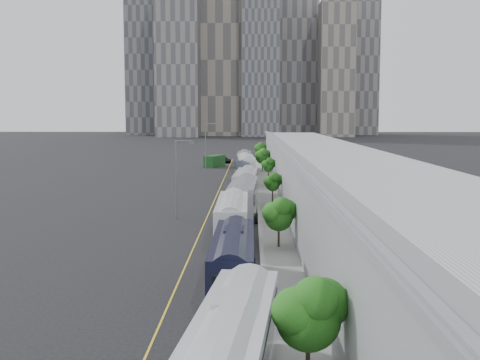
{
  "coord_description": "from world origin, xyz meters",
  "views": [
    {
      "loc": [
        3.34,
        -17.26,
        10.98
      ],
      "look_at": [
        1.89,
        57.36,
        3.0
      ],
      "focal_mm": 45.0,
      "sensor_mm": 36.0,
      "label": 1
    }
  ],
  "objects_px": {
    "street_lamp_near": "(178,173)",
    "street_lamp_far": "(206,146)",
    "shipping_container": "(215,161)",
    "suv": "(224,160)",
    "bus_5": "(243,176)",
    "bus_2": "(232,222)",
    "bus_3": "(243,200)",
    "bus_6": "(246,168)",
    "bus_4": "(246,187)",
    "bus_1": "(233,266)",
    "bus_7": "(244,163)"
  },
  "relations": [
    {
      "from": "street_lamp_near",
      "to": "bus_7",
      "type": "bearing_deg",
      "value": 83.53
    },
    {
      "from": "bus_1",
      "to": "street_lamp_far",
      "type": "distance_m",
      "value": 72.17
    },
    {
      "from": "bus_6",
      "to": "street_lamp_far",
      "type": "relative_size",
      "value": 1.46
    },
    {
      "from": "bus_3",
      "to": "bus_6",
      "type": "distance_m",
      "value": 41.13
    },
    {
      "from": "bus_3",
      "to": "bus_6",
      "type": "relative_size",
      "value": 0.99
    },
    {
      "from": "bus_4",
      "to": "bus_5",
      "type": "bearing_deg",
      "value": 94.56
    },
    {
      "from": "bus_5",
      "to": "suv",
      "type": "bearing_deg",
      "value": 92.84
    },
    {
      "from": "suv",
      "to": "bus_7",
      "type": "bearing_deg",
      "value": -92.75
    },
    {
      "from": "bus_5",
      "to": "bus_2",
      "type": "bearing_deg",
      "value": -94.0
    },
    {
      "from": "shipping_container",
      "to": "suv",
      "type": "bearing_deg",
      "value": 103.75
    },
    {
      "from": "bus_2",
      "to": "suv",
      "type": "xyz_separation_m",
      "value": [
        -4.73,
        88.45,
        -0.94
      ]
    },
    {
      "from": "bus_5",
      "to": "suv",
      "type": "height_order",
      "value": "bus_5"
    },
    {
      "from": "bus_2",
      "to": "street_lamp_near",
      "type": "bearing_deg",
      "value": 118.77
    },
    {
      "from": "street_lamp_near",
      "to": "street_lamp_far",
      "type": "relative_size",
      "value": 0.87
    },
    {
      "from": "bus_3",
      "to": "shipping_container",
      "type": "height_order",
      "value": "bus_3"
    },
    {
      "from": "bus_2",
      "to": "bus_6",
      "type": "distance_m",
      "value": 54.48
    },
    {
      "from": "bus_4",
      "to": "street_lamp_near",
      "type": "bearing_deg",
      "value": -112.16
    },
    {
      "from": "bus_1",
      "to": "street_lamp_near",
      "type": "height_order",
      "value": "street_lamp_near"
    },
    {
      "from": "shipping_container",
      "to": "bus_4",
      "type": "bearing_deg",
      "value": -60.24
    },
    {
      "from": "bus_5",
      "to": "bus_4",
      "type": "bearing_deg",
      "value": -91.54
    },
    {
      "from": "street_lamp_far",
      "to": "bus_2",
      "type": "bearing_deg",
      "value": -83.41
    },
    {
      "from": "bus_3",
      "to": "shipping_container",
      "type": "distance_m",
      "value": 64.0
    },
    {
      "from": "bus_1",
      "to": "suv",
      "type": "distance_m",
      "value": 104.02
    },
    {
      "from": "bus_3",
      "to": "street_lamp_near",
      "type": "distance_m",
      "value": 7.97
    },
    {
      "from": "street_lamp_far",
      "to": "bus_3",
      "type": "bearing_deg",
      "value": -80.36
    },
    {
      "from": "shipping_container",
      "to": "suv",
      "type": "relative_size",
      "value": 1.29
    },
    {
      "from": "bus_5",
      "to": "street_lamp_far",
      "type": "relative_size",
      "value": 1.28
    },
    {
      "from": "bus_5",
      "to": "street_lamp_near",
      "type": "xyz_separation_m",
      "value": [
        -6.56,
        -31.19,
        3.37
      ]
    },
    {
      "from": "bus_1",
      "to": "bus_2",
      "type": "distance_m",
      "value": 15.44
    },
    {
      "from": "bus_7",
      "to": "shipping_container",
      "type": "xyz_separation_m",
      "value": [
        -6.53,
        9.51,
        -0.43
      ]
    },
    {
      "from": "street_lamp_near",
      "to": "suv",
      "type": "height_order",
      "value": "street_lamp_near"
    },
    {
      "from": "bus_1",
      "to": "street_lamp_far",
      "type": "xyz_separation_m",
      "value": [
        -7.05,
        71.71,
        3.97
      ]
    },
    {
      "from": "bus_2",
      "to": "suv",
      "type": "relative_size",
      "value": 2.66
    },
    {
      "from": "bus_5",
      "to": "bus_6",
      "type": "relative_size",
      "value": 0.88
    },
    {
      "from": "bus_4",
      "to": "shipping_container",
      "type": "height_order",
      "value": "bus_4"
    },
    {
      "from": "bus_1",
      "to": "bus_5",
      "type": "height_order",
      "value": "bus_1"
    },
    {
      "from": "bus_4",
      "to": "street_lamp_near",
      "type": "xyz_separation_m",
      "value": [
        -7.09,
        -15.37,
        3.21
      ]
    },
    {
      "from": "suv",
      "to": "bus_4",
      "type": "bearing_deg",
      "value": -100.78
    },
    {
      "from": "street_lamp_near",
      "to": "street_lamp_far",
      "type": "distance_m",
      "value": 45.17
    },
    {
      "from": "suv",
      "to": "bus_5",
      "type": "bearing_deg",
      "value": -99.67
    },
    {
      "from": "bus_5",
      "to": "street_lamp_far",
      "type": "distance_m",
      "value": 16.1
    },
    {
      "from": "bus_4",
      "to": "suv",
      "type": "bearing_deg",
      "value": 97.83
    },
    {
      "from": "street_lamp_near",
      "to": "bus_2",
      "type": "bearing_deg",
      "value": -60.95
    },
    {
      "from": "bus_1",
      "to": "bus_5",
      "type": "bearing_deg",
      "value": 90.3
    },
    {
      "from": "bus_6",
      "to": "bus_7",
      "type": "distance_m",
      "value": 12.97
    },
    {
      "from": "shipping_container",
      "to": "bus_1",
      "type": "bearing_deg",
      "value": -64.15
    },
    {
      "from": "shipping_container",
      "to": "suv",
      "type": "height_order",
      "value": "shipping_container"
    },
    {
      "from": "bus_6",
      "to": "street_lamp_near",
      "type": "xyz_separation_m",
      "value": [
        -6.87,
        -43.37,
        3.15
      ]
    },
    {
      "from": "bus_7",
      "to": "street_lamp_far",
      "type": "relative_size",
      "value": 1.4
    },
    {
      "from": "bus_4",
      "to": "bus_6",
      "type": "relative_size",
      "value": 0.97
    }
  ]
}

